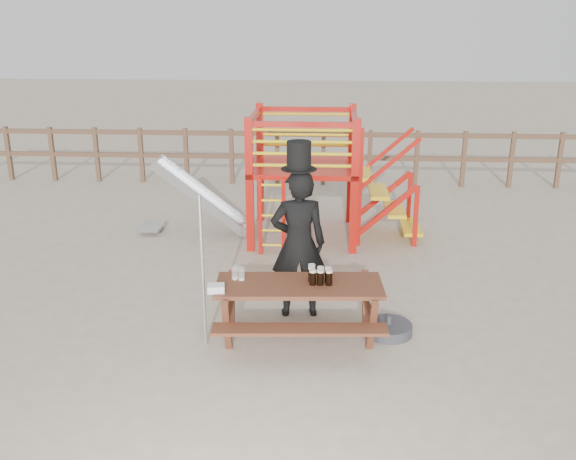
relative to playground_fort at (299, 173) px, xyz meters
The scene contains 10 objects.
ground 3.74m from the playground_fort, 91.99° to the right, with size 60.00×60.00×0.00m, color #BCAE92.
back_fence 3.44m from the playground_fort, 92.08° to the left, with size 15.09×0.09×1.20m.
playground_fort is the anchor object (origin of this frame).
picnic_table 3.76m from the playground_fort, 87.44° to the right, with size 1.92×1.38×0.72m.
man_with_hat 2.99m from the playground_fort, 87.62° to the right, with size 0.72×0.52×2.17m.
metal_pole 3.93m from the playground_fort, 103.05° to the right, with size 0.04×0.04×1.75m, color #B2B2B7.
parasol_base 3.80m from the playground_fort, 70.85° to the right, with size 0.55×0.55×0.23m.
paper_bag 4.05m from the playground_fort, 100.22° to the right, with size 0.18×0.14×0.08m, color white.
stout_pints 3.69m from the playground_fort, 84.00° to the right, with size 0.27×0.25×0.17m.
empty_glasses 3.67m from the playground_fort, 98.22° to the right, with size 0.15×0.10×0.15m.
Camera 1 is at (0.56, -6.65, 3.55)m, focal length 40.00 mm.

